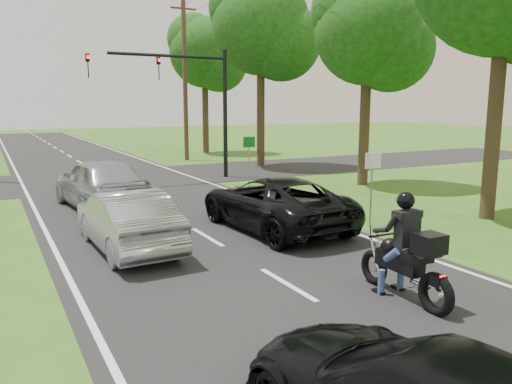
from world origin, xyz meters
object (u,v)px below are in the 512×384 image
Objects in this scene: silver_suv at (100,183)px; utility_pole_far at (185,78)px; traffic_signal at (188,90)px; sign_green at (249,149)px; silver_sedan at (127,220)px; sign_white at (373,171)px; motorcycle_rider at (407,258)px; dark_suv at (274,203)px.

utility_pole_far is (7.89, 12.84, 4.20)m from silver_suv.
traffic_signal reaches higher than sign_green.
utility_pole_far is (8.32, 18.11, 4.35)m from silver_sedan.
utility_pole_far is 19.39m from sign_white.
silver_suv is 8.92m from sign_white.
traffic_signal is (1.87, 15.63, 3.36)m from motorcycle_rider.
utility_pole_far reaches higher than silver_sedan.
utility_pole_far is (4.17, 18.00, 4.34)m from dark_suv.
traffic_signal is 3.00× the size of sign_green.
traffic_signal is 0.64× the size of utility_pole_far.
motorcycle_rider reaches higher than silver_suv.
motorcycle_rider is at bearing -96.82° from traffic_signal.
utility_pole_far is at bearing -116.48° from silver_sedan.
motorcycle_rider is 16.10m from traffic_signal.
sign_green is at bearing -170.45° from silver_suv.
utility_pole_far is at bearing 80.76° from motorcycle_rider.
traffic_signal is 4.24m from sign_green.
utility_pole_far is 11.63m from sign_green.
silver_sedan is 0.69× the size of traffic_signal.
silver_sedan is (-4.15, -0.11, -0.01)m from dark_suv.
sign_white is 8.00m from sign_green.
silver_suv is (0.43, 5.27, 0.15)m from silver_sedan.
sign_green is (1.56, -3.02, -2.54)m from traffic_signal.
motorcycle_rider is 6.59m from silver_sedan.
silver_sedan is 10.01m from sign_green.
sign_white is at bearing 170.56° from silver_sedan.
silver_suv reaches higher than silver_sedan.
silver_suv is at bearing -96.44° from silver_sedan.
motorcycle_rider is 5.67m from dark_suv.
silver_suv is at bearing -136.10° from traffic_signal.
dark_suv is at bearing 179.66° from silver_sedan.
sign_green is at bearing 76.86° from motorcycle_rider.
sign_white is at bearing 156.57° from dark_suv.
sign_white is (2.67, -1.02, 0.85)m from dark_suv.
motorcycle_rider is 1.09× the size of sign_green.
sign_white is (-1.50, -19.02, -3.49)m from utility_pole_far.
silver_suv is (-3.16, 10.80, 0.10)m from motorcycle_rider.
silver_suv is 2.41× the size of sign_green.
silver_sedan is 5.28m from silver_suv.
sign_white is at bearing -82.95° from traffic_signal.
traffic_signal is at bearing -142.00° from silver_suv.
silver_suv is at bearing -121.57° from utility_pole_far.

